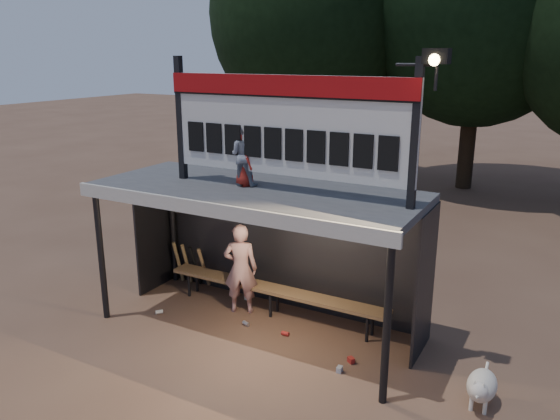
% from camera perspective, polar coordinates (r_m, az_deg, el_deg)
% --- Properties ---
extents(ground, '(80.00, 80.00, 0.00)m').
position_cam_1_polar(ground, '(9.00, -2.40, -12.17)').
color(ground, brown).
rests_on(ground, ground).
extents(player, '(0.67, 0.56, 1.56)m').
position_cam_1_polar(player, '(9.21, -4.13, -6.13)').
color(player, silver).
rests_on(player, ground).
extents(child_a, '(0.52, 0.44, 0.94)m').
position_cam_1_polar(child_a, '(8.23, -3.83, 5.77)').
color(child_a, gray).
rests_on(child_a, dugout_shelter).
extents(child_b, '(0.49, 0.48, 0.86)m').
position_cam_1_polar(child_b, '(8.23, -3.75, 5.49)').
color(child_b, '#A02118').
rests_on(child_b, dugout_shelter).
extents(dugout_shelter, '(5.10, 2.08, 2.32)m').
position_cam_1_polar(dugout_shelter, '(8.49, -1.69, -0.43)').
color(dugout_shelter, '#414143').
rests_on(dugout_shelter, ground).
extents(scoreboard_assembly, '(4.10, 0.27, 1.99)m').
position_cam_1_polar(scoreboard_assembly, '(7.70, 0.88, 9.13)').
color(scoreboard_assembly, black).
rests_on(scoreboard_assembly, dugout_shelter).
extents(bench, '(4.00, 0.35, 0.48)m').
position_cam_1_polar(bench, '(9.23, -0.65, -8.39)').
color(bench, olive).
rests_on(bench, ground).
extents(tree_left, '(6.46, 6.46, 9.27)m').
position_cam_1_polar(tree_left, '(18.68, 3.09, 19.88)').
color(tree_left, black).
rests_on(tree_left, ground).
extents(dog, '(0.36, 0.81, 0.49)m').
position_cam_1_polar(dog, '(7.53, 20.31, -16.89)').
color(dog, beige).
rests_on(dog, ground).
extents(bats, '(0.68, 0.35, 0.84)m').
position_cam_1_polar(bats, '(10.45, -9.29, -5.64)').
color(bats, olive).
rests_on(bats, ground).
extents(litter, '(3.54, 1.47, 0.08)m').
position_cam_1_polar(litter, '(8.82, -1.26, -12.48)').
color(litter, '#A6221C').
rests_on(litter, ground).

